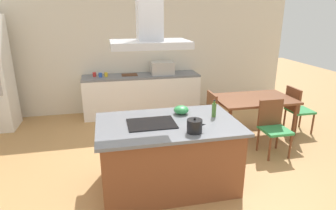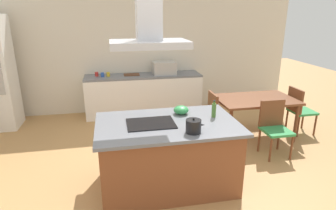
{
  "view_description": "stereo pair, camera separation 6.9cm",
  "coord_description": "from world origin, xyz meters",
  "px_view_note": "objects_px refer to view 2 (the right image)",
  "views": [
    {
      "loc": [
        -0.73,
        -3.3,
        2.26
      ],
      "look_at": [
        0.09,
        0.4,
        1.0
      ],
      "focal_mm": 30.51,
      "sensor_mm": 36.0,
      "label": 1
    },
    {
      "loc": [
        -0.67,
        -3.31,
        2.26
      ],
      "look_at": [
        0.09,
        0.4,
        1.0
      ],
      "focal_mm": 30.51,
      "sensor_mm": 36.0,
      "label": 2
    }
  ],
  "objects_px": {
    "cutting_board": "(132,75)",
    "chair_facing_island": "(274,125)",
    "chair_at_right_end": "(299,108)",
    "dining_table": "(255,103)",
    "coffee_mug_red": "(97,74)",
    "chair_at_left_end": "(207,114)",
    "range_hood": "(149,25)",
    "coffee_mug_yellow": "(108,74)",
    "coffee_mug_blue": "(102,75)",
    "olive_oil_bottle": "(214,110)",
    "cooktop": "(151,123)",
    "tea_kettle": "(194,126)",
    "countertop_microwave": "(164,68)",
    "mixing_bowl": "(181,110)"
  },
  "relations": [
    {
      "from": "mixing_bowl",
      "to": "coffee_mug_yellow",
      "type": "bearing_deg",
      "value": 110.45
    },
    {
      "from": "countertop_microwave",
      "to": "range_hood",
      "type": "height_order",
      "value": "range_hood"
    },
    {
      "from": "coffee_mug_yellow",
      "to": "olive_oil_bottle",
      "type": "bearing_deg",
      "value": -64.03
    },
    {
      "from": "coffee_mug_red",
      "to": "cutting_board",
      "type": "relative_size",
      "value": 0.26
    },
    {
      "from": "cooktop",
      "to": "range_hood",
      "type": "xyz_separation_m",
      "value": [
        0.0,
        0.0,
        1.2
      ]
    },
    {
      "from": "coffee_mug_blue",
      "to": "tea_kettle",
      "type": "bearing_deg",
      "value": -71.52
    },
    {
      "from": "dining_table",
      "to": "chair_at_left_end",
      "type": "distance_m",
      "value": 0.93
    },
    {
      "from": "cooktop",
      "to": "dining_table",
      "type": "relative_size",
      "value": 0.43
    },
    {
      "from": "coffee_mug_red",
      "to": "coffee_mug_yellow",
      "type": "relative_size",
      "value": 1.0
    },
    {
      "from": "cooktop",
      "to": "range_hood",
      "type": "height_order",
      "value": "range_hood"
    },
    {
      "from": "coffee_mug_red",
      "to": "chair_facing_island",
      "type": "xyz_separation_m",
      "value": [
        2.84,
        -2.43,
        -0.44
      ]
    },
    {
      "from": "chair_at_right_end",
      "to": "dining_table",
      "type": "bearing_deg",
      "value": 180.0
    },
    {
      "from": "coffee_mug_blue",
      "to": "chair_facing_island",
      "type": "relative_size",
      "value": 0.1
    },
    {
      "from": "coffee_mug_blue",
      "to": "olive_oil_bottle",
      "type": "bearing_deg",
      "value": -61.94
    },
    {
      "from": "tea_kettle",
      "to": "chair_at_right_end",
      "type": "height_order",
      "value": "tea_kettle"
    },
    {
      "from": "tea_kettle",
      "to": "chair_at_left_end",
      "type": "xyz_separation_m",
      "value": [
        0.71,
        1.56,
        -0.47
      ]
    },
    {
      "from": "coffee_mug_blue",
      "to": "cutting_board",
      "type": "height_order",
      "value": "coffee_mug_blue"
    },
    {
      "from": "coffee_mug_yellow",
      "to": "chair_facing_island",
      "type": "xyz_separation_m",
      "value": [
        2.59,
        -2.37,
        -0.44
      ]
    },
    {
      "from": "coffee_mug_red",
      "to": "chair_at_left_end",
      "type": "bearing_deg",
      "value": -42.5
    },
    {
      "from": "coffee_mug_blue",
      "to": "dining_table",
      "type": "height_order",
      "value": "coffee_mug_blue"
    },
    {
      "from": "chair_at_right_end",
      "to": "coffee_mug_red",
      "type": "bearing_deg",
      "value": 154.85
    },
    {
      "from": "countertop_microwave",
      "to": "range_hood",
      "type": "bearing_deg",
      "value": -104.02
    },
    {
      "from": "coffee_mug_red",
      "to": "olive_oil_bottle",
      "type": "bearing_deg",
      "value": -60.68
    },
    {
      "from": "tea_kettle",
      "to": "mixing_bowl",
      "type": "height_order",
      "value": "tea_kettle"
    },
    {
      "from": "coffee_mug_yellow",
      "to": "chair_at_right_end",
      "type": "xyz_separation_m",
      "value": [
        3.51,
        -1.7,
        -0.44
      ]
    },
    {
      "from": "mixing_bowl",
      "to": "cutting_board",
      "type": "bearing_deg",
      "value": 100.03
    },
    {
      "from": "olive_oil_bottle",
      "to": "mixing_bowl",
      "type": "height_order",
      "value": "olive_oil_bottle"
    },
    {
      "from": "coffee_mug_red",
      "to": "coffee_mug_yellow",
      "type": "bearing_deg",
      "value": -14.19
    },
    {
      "from": "countertop_microwave",
      "to": "chair_at_left_end",
      "type": "xyz_separation_m",
      "value": [
        0.44,
        -1.68,
        -0.53
      ]
    },
    {
      "from": "chair_at_left_end",
      "to": "range_hood",
      "type": "bearing_deg",
      "value": -134.23
    },
    {
      "from": "cooktop",
      "to": "countertop_microwave",
      "type": "height_order",
      "value": "countertop_microwave"
    },
    {
      "from": "tea_kettle",
      "to": "range_hood",
      "type": "xyz_separation_m",
      "value": [
        -0.45,
        0.37,
        1.12
      ]
    },
    {
      "from": "countertop_microwave",
      "to": "chair_at_left_end",
      "type": "bearing_deg",
      "value": -75.21
    },
    {
      "from": "coffee_mug_yellow",
      "to": "chair_at_left_end",
      "type": "distance_m",
      "value": 2.43
    },
    {
      "from": "coffee_mug_red",
      "to": "chair_at_right_end",
      "type": "height_order",
      "value": "coffee_mug_red"
    },
    {
      "from": "mixing_bowl",
      "to": "chair_facing_island",
      "type": "relative_size",
      "value": 0.23
    },
    {
      "from": "tea_kettle",
      "to": "coffee_mug_yellow",
      "type": "bearing_deg",
      "value": 106.46
    },
    {
      "from": "cooktop",
      "to": "chair_at_right_end",
      "type": "bearing_deg",
      "value": 21.76
    },
    {
      "from": "cooktop",
      "to": "chair_facing_island",
      "type": "distance_m",
      "value": 2.18
    },
    {
      "from": "cooktop",
      "to": "cutting_board",
      "type": "bearing_deg",
      "value": 90.14
    },
    {
      "from": "cutting_board",
      "to": "dining_table",
      "type": "bearing_deg",
      "value": -39.74
    },
    {
      "from": "countertop_microwave",
      "to": "chair_at_left_end",
      "type": "distance_m",
      "value": 1.82
    },
    {
      "from": "olive_oil_bottle",
      "to": "coffee_mug_yellow",
      "type": "bearing_deg",
      "value": 115.97
    },
    {
      "from": "range_hood",
      "to": "chair_facing_island",
      "type": "bearing_deg",
      "value": 14.31
    },
    {
      "from": "coffee_mug_yellow",
      "to": "countertop_microwave",
      "type": "bearing_deg",
      "value": -0.72
    },
    {
      "from": "coffee_mug_red",
      "to": "countertop_microwave",
      "type": "bearing_deg",
      "value": -3.0
    },
    {
      "from": "countertop_microwave",
      "to": "coffee_mug_blue",
      "type": "relative_size",
      "value": 5.56
    },
    {
      "from": "cutting_board",
      "to": "chair_facing_island",
      "type": "height_order",
      "value": "cutting_board"
    },
    {
      "from": "tea_kettle",
      "to": "range_hood",
      "type": "height_order",
      "value": "range_hood"
    },
    {
      "from": "range_hood",
      "to": "dining_table",
      "type": "bearing_deg",
      "value": 29.9
    }
  ]
}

